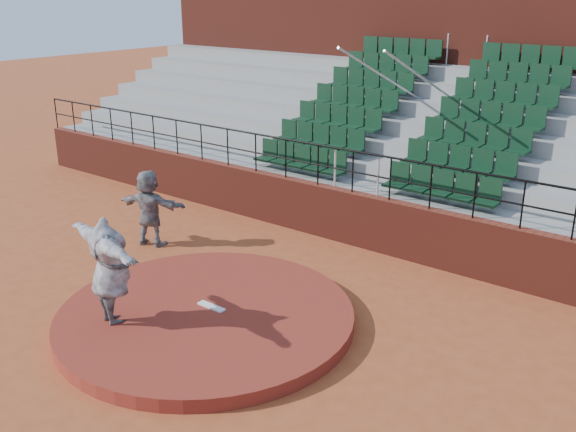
% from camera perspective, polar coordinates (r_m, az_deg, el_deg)
% --- Properties ---
extents(ground, '(90.00, 90.00, 0.00)m').
position_cam_1_polar(ground, '(12.24, -7.26, -9.34)').
color(ground, '#A84B25').
rests_on(ground, ground).
extents(pitchers_mound, '(5.50, 5.50, 0.25)m').
position_cam_1_polar(pitchers_mound, '(12.18, -7.29, -8.83)').
color(pitchers_mound, maroon).
rests_on(pitchers_mound, ground).
extents(pitching_rubber, '(0.60, 0.15, 0.03)m').
position_cam_1_polar(pitching_rubber, '(12.21, -6.82, -7.99)').
color(pitching_rubber, white).
rests_on(pitching_rubber, pitchers_mound).
extents(boundary_wall, '(24.00, 0.30, 1.30)m').
position_cam_1_polar(boundary_wall, '(15.56, 5.63, -0.13)').
color(boundary_wall, maroon).
rests_on(boundary_wall, ground).
extents(wall_railing, '(24.04, 0.05, 1.03)m').
position_cam_1_polar(wall_railing, '(15.15, 5.81, 4.78)').
color(wall_railing, black).
rests_on(wall_railing, boundary_wall).
extents(seating_deck, '(24.00, 5.97, 4.63)m').
position_cam_1_polar(seating_deck, '(18.41, 11.83, 5.22)').
color(seating_deck, gray).
rests_on(seating_deck, ground).
extents(press_box_facade, '(24.00, 3.00, 7.10)m').
position_cam_1_polar(press_box_facade, '(21.62, 17.01, 12.63)').
color(press_box_facade, maroon).
rests_on(press_box_facade, ground).
extents(pitcher, '(2.54, 1.23, 1.99)m').
position_cam_1_polar(pitcher, '(11.65, -15.54, -4.67)').
color(pitcher, black).
rests_on(pitcher, pitchers_mound).
extents(fielder, '(1.82, 1.05, 1.87)m').
position_cam_1_polar(fielder, '(15.65, -12.22, 0.71)').
color(fielder, black).
rests_on(fielder, ground).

